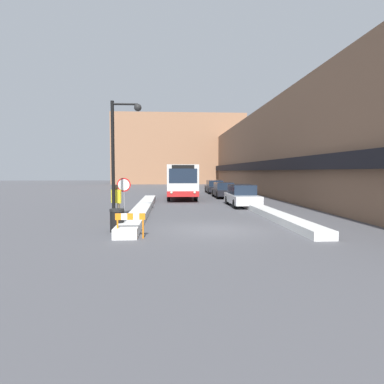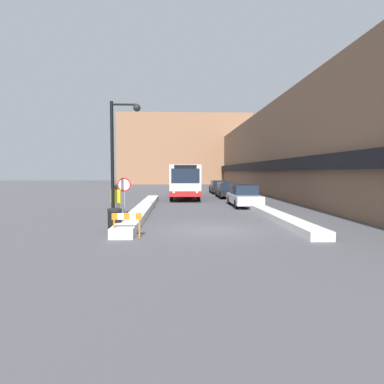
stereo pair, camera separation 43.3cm
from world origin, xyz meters
TOP-DOWN VIEW (x-y plane):
  - ground_plane at (0.00, 0.00)m, footprint 160.00×160.00m
  - building_row_right at (9.97, 24.00)m, footprint 5.50×60.00m
  - building_backdrop_far at (0.00, 55.02)m, footprint 26.00×8.00m
  - snow_bank_left at (-3.60, 6.85)m, footprint 0.90×17.60m
  - snow_bank_right at (3.60, 6.62)m, footprint 0.90×18.50m
  - city_bus at (-0.88, 17.36)m, footprint 2.56×10.18m
  - parked_car_front at (3.20, 9.69)m, footprint 1.82×4.86m
  - parked_car_middle at (3.20, 17.74)m, footprint 1.83×4.71m
  - parked_car_back at (3.20, 24.20)m, footprint 1.86×4.83m
  - stop_sign at (-4.46, 4.67)m, footprint 0.76×0.08m
  - street_lamp at (-4.35, 2.33)m, footprint 1.46×0.36m
  - pedestrian at (-4.64, 3.11)m, footprint 0.53×0.46m
  - trash_bin at (-4.12, -0.17)m, footprint 0.59×0.59m
  - construction_barricade at (-3.42, -1.63)m, footprint 1.10×0.06m

SIDE VIEW (x-z plane):
  - ground_plane at x=0.00m, z-range 0.00..0.00m
  - snow_bank_right at x=3.60m, z-range 0.00..0.35m
  - snow_bank_left at x=-3.60m, z-range 0.00..0.38m
  - trash_bin at x=-4.12m, z-range 0.00..0.95m
  - construction_barricade at x=-3.42m, z-range 0.20..1.14m
  - parked_car_middle at x=3.20m, z-range 0.01..1.44m
  - parked_car_back at x=3.20m, z-range 0.01..1.48m
  - parked_car_front at x=3.20m, z-range -0.01..1.53m
  - pedestrian at x=-4.64m, z-range 0.18..2.00m
  - stop_sign at x=-4.46m, z-range 0.47..2.60m
  - city_bus at x=-0.88m, z-range 0.16..3.19m
  - street_lamp at x=-4.35m, z-range 0.74..6.56m
  - building_row_right at x=9.97m, z-range -0.01..9.09m
  - building_backdrop_far at x=0.00m, z-range 0.00..13.67m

